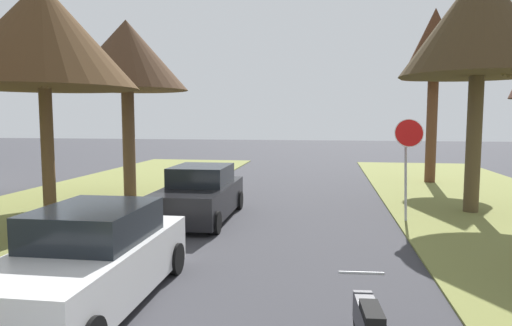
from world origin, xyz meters
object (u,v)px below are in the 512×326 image
at_px(street_tree_left_mid_b, 42,36).
at_px(parked_sedan_black, 200,195).
at_px(street_tree_left_far, 126,57).
at_px(parked_sedan_white, 90,261).
at_px(street_tree_right_mid_b, 479,23).
at_px(street_tree_right_far, 435,47).
at_px(stop_sign_far, 408,147).

bearing_deg(street_tree_left_mid_b, parked_sedan_black, 34.30).
distance_m(street_tree_left_far, parked_sedan_white, 11.07).
height_order(street_tree_left_far, parked_sedan_white, street_tree_left_far).
xyz_separation_m(street_tree_right_mid_b, parked_sedan_white, (-8.24, -8.49, -5.15)).
xyz_separation_m(street_tree_left_mid_b, parked_sedan_white, (3.34, -4.08, -4.31)).
height_order(street_tree_right_far, street_tree_left_mid_b, street_tree_right_far).
relative_size(stop_sign_far, parked_sedan_white, 0.66).
bearing_deg(parked_sedan_black, street_tree_right_mid_b, 14.44).
distance_m(street_tree_left_far, parked_sedan_black, 6.53).
distance_m(parked_sedan_white, parked_sedan_black, 6.38).
bearing_deg(street_tree_right_mid_b, parked_sedan_black, -165.56).
relative_size(street_tree_left_mid_b, parked_sedan_black, 1.43).
bearing_deg(street_tree_right_mid_b, stop_sign_far, -143.56).
relative_size(street_tree_right_mid_b, parked_sedan_white, 1.70).
xyz_separation_m(stop_sign_far, street_tree_left_far, (-9.57, 2.63, 3.06)).
bearing_deg(street_tree_right_far, street_tree_left_mid_b, -136.43).
bearing_deg(street_tree_left_far, street_tree_left_mid_b, -87.55).
bearing_deg(street_tree_right_far, street_tree_left_far, -154.17).
height_order(street_tree_right_far, street_tree_left_far, street_tree_right_far).
relative_size(street_tree_right_far, street_tree_left_far, 1.20).
bearing_deg(parked_sedan_white, street_tree_left_mid_b, 129.31).
distance_m(stop_sign_far, street_tree_right_far, 9.63).
height_order(street_tree_left_mid_b, parked_sedan_black, street_tree_left_mid_b).
relative_size(stop_sign_far, street_tree_left_far, 0.45).
distance_m(street_tree_right_mid_b, parked_sedan_white, 12.91).
relative_size(parked_sedan_white, parked_sedan_black, 1.00).
relative_size(street_tree_left_far, parked_sedan_white, 1.47).
relative_size(street_tree_left_mid_b, street_tree_left_far, 0.97).
bearing_deg(parked_sedan_black, stop_sign_far, 4.39).
bearing_deg(stop_sign_far, parked_sedan_white, -131.23).
bearing_deg(parked_sedan_white, street_tree_right_far, 61.15).
relative_size(stop_sign_far, street_tree_right_mid_b, 0.39).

